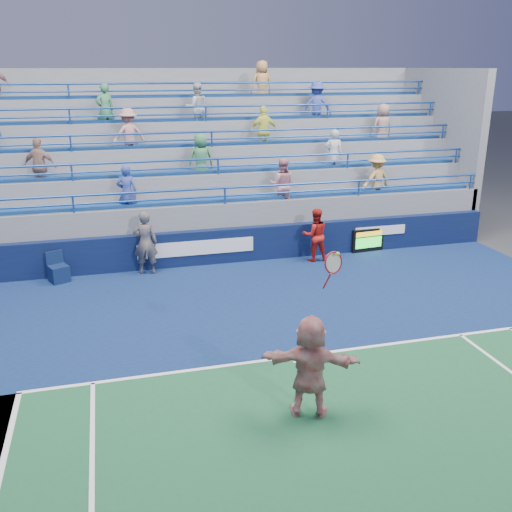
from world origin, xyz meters
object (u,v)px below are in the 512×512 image
object	(u,v)px
serve_speed_board	(368,240)
tennis_player	(310,366)
line_judge	(145,243)
judge_chair	(59,272)
ball_girl	(315,235)

from	to	relation	value
serve_speed_board	tennis_player	xyz separation A→B (m)	(-5.12, -8.37, 0.55)
serve_speed_board	line_judge	xyz separation A→B (m)	(-7.32, -0.25, 0.57)
line_judge	judge_chair	bearing A→B (deg)	9.33
judge_chair	line_judge	size ratio (longest dim) A/B	0.46
tennis_player	judge_chair	bearing A→B (deg)	120.21
judge_chair	line_judge	xyz separation A→B (m)	(2.50, 0.05, 0.68)
serve_speed_board	ball_girl	xyz separation A→B (m)	(-2.04, -0.41, 0.45)
line_judge	ball_girl	bearing A→B (deg)	-173.53
serve_speed_board	judge_chair	size ratio (longest dim) A/B	1.30
tennis_player	line_judge	xyz separation A→B (m)	(-2.19, 8.12, 0.02)
judge_chair	tennis_player	xyz separation A→B (m)	(4.70, -8.07, 0.66)
serve_speed_board	judge_chair	distance (m)	9.82
line_judge	ball_girl	xyz separation A→B (m)	(5.27, -0.16, -0.11)
line_judge	ball_girl	distance (m)	5.28
serve_speed_board	ball_girl	world-z (taller)	ball_girl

